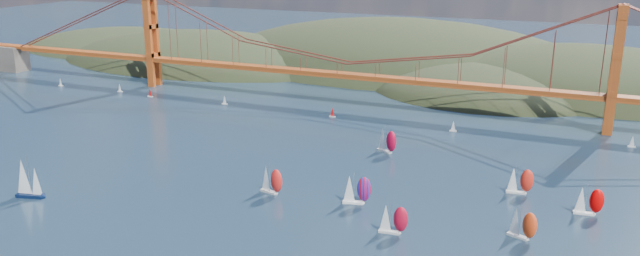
% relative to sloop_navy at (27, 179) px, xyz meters
% --- Properties ---
extents(headlands, '(725.00, 225.00, 96.00)m').
position_rel_sloop_navy_xyz_m(headlands, '(96.69, 251.18, -18.73)').
color(headlands, black).
rests_on(headlands, ground).
extents(bridge, '(552.00, 12.00, 55.00)m').
position_rel_sloop_navy_xyz_m(bridge, '(49.99, 152.89, 25.96)').
color(bridge, '#8C3B13').
rests_on(bridge, ground).
extents(sloop_navy, '(9.56, 6.30, 14.22)m').
position_rel_sloop_navy_xyz_m(sloop_navy, '(0.00, 0.00, 0.00)').
color(sloop_navy, black).
rests_on(sloop_navy, ground).
extents(racer_0, '(8.94, 4.94, 10.02)m').
position_rel_sloop_navy_xyz_m(racer_0, '(70.20, 34.09, -1.54)').
color(racer_0, silver).
rests_on(racer_0, ground).
extents(racer_1, '(8.39, 3.79, 9.50)m').
position_rel_sloop_navy_xyz_m(racer_1, '(115.45, 21.32, -1.79)').
color(racer_1, silver).
rests_on(racer_1, ground).
extents(racer_2, '(8.54, 5.68, 9.55)m').
position_rel_sloop_navy_xyz_m(racer_2, '(149.10, 32.56, -1.76)').
color(racer_2, white).
rests_on(racer_2, ground).
extents(racer_3, '(8.62, 4.14, 9.71)m').
position_rel_sloop_navy_xyz_m(racer_3, '(144.67, 66.18, -1.69)').
color(racer_3, silver).
rests_on(racer_3, ground).
extents(racer_4, '(8.49, 3.91, 9.60)m').
position_rel_sloop_navy_xyz_m(racer_4, '(165.59, 57.12, -1.74)').
color(racer_4, white).
rests_on(racer_4, ground).
extents(racer_5, '(9.39, 6.98, 10.58)m').
position_rel_sloop_navy_xyz_m(racer_5, '(92.05, 89.38, -1.28)').
color(racer_5, silver).
rests_on(racer_5, ground).
extents(racer_rwb, '(9.21, 5.12, 10.32)m').
position_rel_sloop_navy_xyz_m(racer_rwb, '(98.72, 37.11, -1.40)').
color(racer_rwb, white).
rests_on(racer_rwb, ground).
extents(distant_boat_0, '(3.00, 2.00, 4.70)m').
position_rel_sloop_navy_xyz_m(distant_boat_0, '(-117.49, 129.72, -3.87)').
color(distant_boat_0, silver).
rests_on(distant_boat_0, ground).
extents(distant_boat_1, '(3.00, 2.00, 4.70)m').
position_rel_sloop_navy_xyz_m(distant_boat_1, '(-75.89, 131.52, -3.87)').
color(distant_boat_1, silver).
rests_on(distant_boat_1, ground).
extents(distant_boat_2, '(3.00, 2.00, 4.70)m').
position_rel_sloop_navy_xyz_m(distant_boat_2, '(-52.86, 128.59, -3.87)').
color(distant_boat_2, silver).
rests_on(distant_boat_2, ground).
extents(distant_boat_3, '(3.00, 2.00, 4.70)m').
position_rel_sloop_navy_xyz_m(distant_boat_3, '(-7.39, 130.39, -3.87)').
color(distant_boat_3, silver).
rests_on(distant_boat_3, ground).
extents(distant_boat_4, '(3.00, 2.00, 4.70)m').
position_rel_sloop_navy_xyz_m(distant_boat_4, '(180.79, 135.19, -3.87)').
color(distant_boat_4, silver).
rests_on(distant_boat_4, ground).
extents(distant_boat_8, '(3.00, 2.00, 4.70)m').
position_rel_sloop_navy_xyz_m(distant_boat_8, '(110.07, 128.38, -3.87)').
color(distant_boat_8, silver).
rests_on(distant_boat_8, ground).
extents(distant_boat_9, '(3.00, 2.00, 4.70)m').
position_rel_sloop_navy_xyz_m(distant_boat_9, '(52.54, 129.65, -3.87)').
color(distant_boat_9, silver).
rests_on(distant_boat_9, ground).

